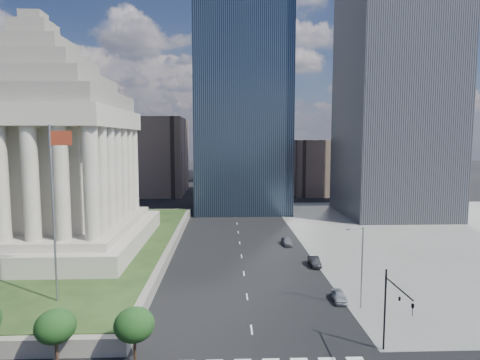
{
  "coord_description": "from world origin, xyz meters",
  "views": [
    {
      "loc": [
        -2.72,
        -20.88,
        20.29
      ],
      "look_at": [
        -1.11,
        23.48,
        15.75
      ],
      "focal_mm": 30.0,
      "sensor_mm": 36.0,
      "label": 1
    }
  ],
  "objects_px": {
    "street_lamp_north": "(361,262)",
    "parked_sedan_far": "(287,241)",
    "flagpole": "(54,204)",
    "parked_sedan_mid": "(314,262)",
    "war_memorial": "(39,132)",
    "parked_sedan_near": "(339,296)",
    "traffic_signal_ne": "(393,305)"
  },
  "relations": [
    {
      "from": "street_lamp_north",
      "to": "parked_sedan_far",
      "type": "xyz_separation_m",
      "value": [
        -4.33,
        29.17,
        -4.93
      ]
    },
    {
      "from": "flagpole",
      "to": "parked_sedan_mid",
      "type": "height_order",
      "value": "flagpole"
    },
    {
      "from": "war_memorial",
      "to": "parked_sedan_near",
      "type": "xyz_separation_m",
      "value": [
        45.5,
        -20.83,
        -20.72
      ]
    },
    {
      "from": "traffic_signal_ne",
      "to": "parked_sedan_mid",
      "type": "height_order",
      "value": "traffic_signal_ne"
    },
    {
      "from": "street_lamp_north",
      "to": "parked_sedan_near",
      "type": "relative_size",
      "value": 2.52
    },
    {
      "from": "war_memorial",
      "to": "parked_sedan_near",
      "type": "distance_m",
      "value": 54.16
    },
    {
      "from": "flagpole",
      "to": "parked_sedan_near",
      "type": "distance_m",
      "value": 35.71
    },
    {
      "from": "traffic_signal_ne",
      "to": "street_lamp_north",
      "type": "height_order",
      "value": "street_lamp_north"
    },
    {
      "from": "traffic_signal_ne",
      "to": "parked_sedan_mid",
      "type": "xyz_separation_m",
      "value": [
        -1.0,
        27.57,
        -4.55
      ]
    },
    {
      "from": "street_lamp_north",
      "to": "parked_sedan_near",
      "type": "height_order",
      "value": "street_lamp_north"
    },
    {
      "from": "flagpole",
      "to": "traffic_signal_ne",
      "type": "distance_m",
      "value": 36.69
    },
    {
      "from": "war_memorial",
      "to": "parked_sedan_far",
      "type": "bearing_deg",
      "value": 8.17
    },
    {
      "from": "war_memorial",
      "to": "traffic_signal_ne",
      "type": "bearing_deg",
      "value": -36.42
    },
    {
      "from": "war_memorial",
      "to": "parked_sedan_far",
      "type": "distance_m",
      "value": 48.11
    },
    {
      "from": "war_memorial",
      "to": "parked_sedan_mid",
      "type": "distance_m",
      "value": 50.44
    },
    {
      "from": "parked_sedan_mid",
      "to": "street_lamp_north",
      "type": "bearing_deg",
      "value": -82.9
    },
    {
      "from": "parked_sedan_mid",
      "to": "traffic_signal_ne",
      "type": "bearing_deg",
      "value": -87.24
    },
    {
      "from": "war_memorial",
      "to": "parked_sedan_near",
      "type": "height_order",
      "value": "war_memorial"
    },
    {
      "from": "war_memorial",
      "to": "flagpole",
      "type": "height_order",
      "value": "war_memorial"
    },
    {
      "from": "traffic_signal_ne",
      "to": "flagpole",
      "type": "bearing_deg",
      "value": 163.29
    },
    {
      "from": "war_memorial",
      "to": "traffic_signal_ne",
      "type": "distance_m",
      "value": 60.0
    },
    {
      "from": "traffic_signal_ne",
      "to": "parked_sedan_near",
      "type": "relative_size",
      "value": 2.02
    },
    {
      "from": "parked_sedan_near",
      "to": "parked_sedan_far",
      "type": "xyz_separation_m",
      "value": [
        -2.5,
        27.0,
        0.06
      ]
    },
    {
      "from": "flagpole",
      "to": "traffic_signal_ne",
      "type": "relative_size",
      "value": 2.5
    },
    {
      "from": "flagpole",
      "to": "street_lamp_north",
      "type": "bearing_deg",
      "value": 1.63
    },
    {
      "from": "flagpole",
      "to": "street_lamp_north",
      "type": "height_order",
      "value": "flagpole"
    },
    {
      "from": "street_lamp_north",
      "to": "flagpole",
      "type": "bearing_deg",
      "value": -178.37
    },
    {
      "from": "flagpole",
      "to": "traffic_signal_ne",
      "type": "height_order",
      "value": "flagpole"
    },
    {
      "from": "street_lamp_north",
      "to": "parked_sedan_mid",
      "type": "xyz_separation_m",
      "value": [
        -1.83,
        16.27,
        -4.96
      ]
    },
    {
      "from": "street_lamp_north",
      "to": "parked_sedan_near",
      "type": "xyz_separation_m",
      "value": [
        -1.83,
        2.17,
        -4.99
      ]
    },
    {
      "from": "traffic_signal_ne",
      "to": "parked_sedan_far",
      "type": "xyz_separation_m",
      "value": [
        -3.5,
        40.48,
        -4.52
      ]
    },
    {
      "from": "traffic_signal_ne",
      "to": "parked_sedan_near",
      "type": "height_order",
      "value": "traffic_signal_ne"
    }
  ]
}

